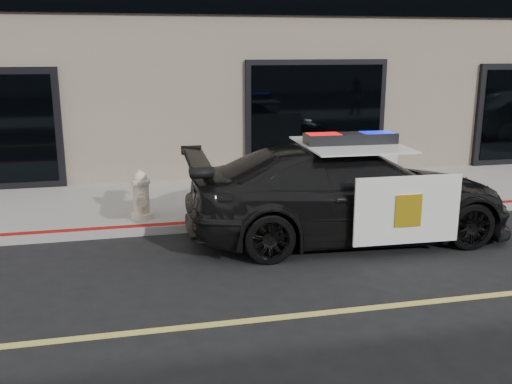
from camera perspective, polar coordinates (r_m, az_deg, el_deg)
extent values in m
cube|color=gray|center=(12.88, 12.52, 0.13)|extent=(60.00, 3.50, 0.15)
imported|color=black|center=(9.67, 9.21, 0.01)|extent=(2.56, 5.60, 1.58)
cube|color=white|center=(8.88, 14.91, -1.77)|extent=(1.69, 0.09, 1.06)
cube|color=white|center=(10.90, 9.79, 1.45)|extent=(1.69, 0.09, 1.06)
cube|color=white|center=(9.51, 9.40, 4.72)|extent=(1.64, 1.95, 0.03)
cube|color=gold|center=(8.85, 15.01, -1.83)|extent=(0.42, 0.03, 0.50)
cube|color=black|center=(9.50, 9.43, 5.27)|extent=(1.53, 0.44, 0.18)
cube|color=red|center=(9.34, 6.76, 5.30)|extent=(0.54, 0.36, 0.17)
cube|color=#0C19CC|center=(9.66, 12.01, 5.38)|extent=(0.54, 0.36, 0.17)
cylinder|color=beige|center=(10.53, -11.32, -2.29)|extent=(0.40, 0.40, 0.09)
cylinder|color=beige|center=(10.44, -11.40, -0.60)|extent=(0.29, 0.29, 0.55)
cylinder|color=beige|center=(10.37, -11.48, 0.99)|extent=(0.34, 0.34, 0.07)
sphere|color=beige|center=(10.36, -11.50, 1.35)|extent=(0.25, 0.25, 0.25)
cylinder|color=beige|center=(10.33, -11.53, 1.95)|extent=(0.08, 0.08, 0.08)
cylinder|color=beige|center=(10.61, -11.45, 0.06)|extent=(0.14, 0.13, 0.14)
cylinder|color=beige|center=(10.24, -11.39, -0.45)|extent=(0.14, 0.13, 0.14)
cylinder|color=beige|center=(10.23, -11.37, -0.91)|extent=(0.19, 0.15, 0.19)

